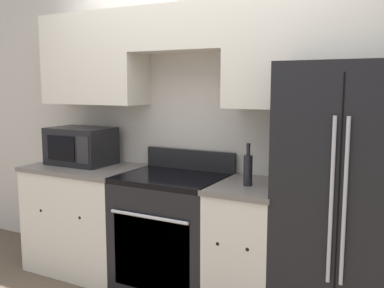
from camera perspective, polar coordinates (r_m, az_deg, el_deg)
name	(u,v)px	position (r m, az deg, el deg)	size (l,w,h in m)	color
wall_back	(210,98)	(3.31, 2.47, 6.14)	(8.00, 0.39, 2.60)	beige
lower_cabinets_left	(87,217)	(3.81, -13.83, -9.44)	(0.94, 0.64, 0.90)	silver
lower_cabinets_right	(249,247)	(3.09, 7.61, -13.46)	(0.47, 0.64, 0.90)	silver
oven_range	(173,232)	(3.33, -2.59, -11.69)	(0.78, 0.65, 1.06)	black
refrigerator	(348,200)	(2.87, 20.04, -7.06)	(0.80, 0.76, 1.70)	black
microwave	(81,146)	(3.78, -14.56, -0.24)	(0.53, 0.38, 0.32)	black
bottle	(248,169)	(2.90, 7.47, -3.32)	(0.06, 0.06, 0.29)	black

